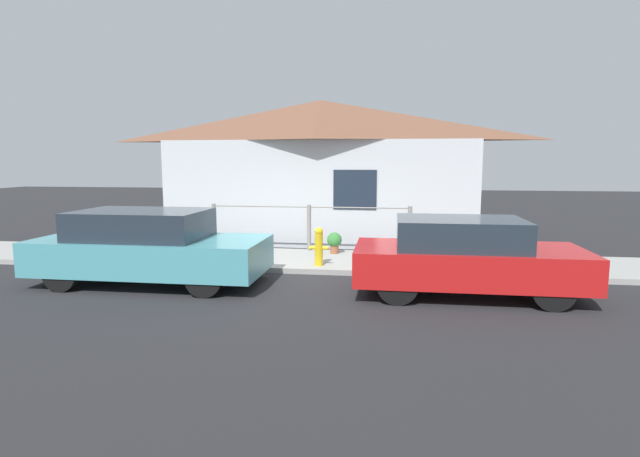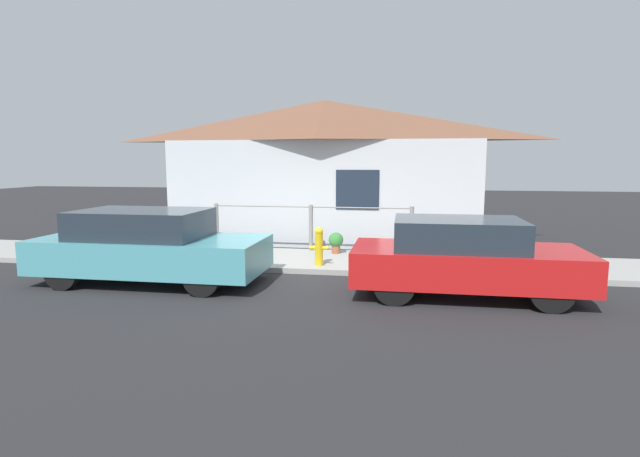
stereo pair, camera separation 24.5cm
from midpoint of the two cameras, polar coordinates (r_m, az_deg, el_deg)
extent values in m
plane|color=#262628|center=(10.16, -3.92, -5.21)|extent=(60.00, 60.00, 0.00)
cube|color=#9E9E99|center=(11.23, -2.71, -3.65)|extent=(24.00, 2.25, 0.11)
cube|color=silver|center=(12.93, -1.11, 3.91)|extent=(8.29, 0.12, 2.81)
cube|color=#1E2838|center=(12.73, 3.46, 4.47)|extent=(1.10, 0.04, 1.00)
pyramid|color=brown|center=(13.97, -0.42, 12.22)|extent=(8.69, 2.20, 1.10)
cylinder|color=gray|center=(12.71, -12.55, 0.30)|extent=(0.10, 0.10, 1.11)
cylinder|color=gray|center=(12.07, -1.84, 0.09)|extent=(0.10, 0.10, 1.11)
cylinder|color=gray|center=(11.89, 9.62, -0.14)|extent=(0.10, 0.10, 1.11)
cylinder|color=gray|center=(12.01, -1.85, 2.47)|extent=(4.80, 0.03, 0.03)
cube|color=teal|center=(9.82, -19.37, -2.83)|extent=(4.23, 1.77, 0.62)
cube|color=#232D38|center=(9.82, -20.39, 0.46)|extent=(2.33, 1.56, 0.52)
cylinder|color=black|center=(10.04, -10.63, -3.62)|extent=(0.64, 0.20, 0.64)
cylinder|color=black|center=(8.65, -13.90, -5.57)|extent=(0.64, 0.20, 0.64)
cylinder|color=black|center=(11.16, -23.49, -3.00)|extent=(0.64, 0.20, 0.64)
cylinder|color=black|center=(9.92, -28.10, -4.56)|extent=(0.64, 0.20, 0.64)
cube|color=red|center=(8.79, 15.76, -3.95)|extent=(3.79, 1.69, 0.58)
cube|color=#232D38|center=(8.69, 14.89, -0.49)|extent=(2.09, 1.49, 0.49)
cylinder|color=black|center=(9.76, 22.05, -4.33)|extent=(0.66, 0.20, 0.66)
cylinder|color=black|center=(8.39, 24.39, -6.38)|extent=(0.66, 0.20, 0.66)
cylinder|color=black|center=(9.47, 8.06, -4.18)|extent=(0.66, 0.20, 0.66)
cylinder|color=black|center=(8.05, 8.00, -6.31)|extent=(0.66, 0.20, 0.66)
cylinder|color=yellow|center=(10.34, -0.81, -2.42)|extent=(0.17, 0.17, 0.68)
sphere|color=yellow|center=(10.28, -0.82, -0.37)|extent=(0.18, 0.18, 0.18)
cylinder|color=yellow|center=(10.36, -1.49, -2.21)|extent=(0.15, 0.08, 0.08)
cylinder|color=yellow|center=(10.32, -0.14, -2.25)|extent=(0.15, 0.08, 0.08)
cylinder|color=#9E5638|center=(11.73, 1.06, -2.39)|extent=(0.20, 0.20, 0.19)
sphere|color=#387F38|center=(11.69, 1.06, -1.29)|extent=(0.35, 0.35, 0.35)
camera|label=1|loc=(0.12, -90.69, -0.09)|focal=28.00mm
camera|label=2|loc=(0.12, 89.31, 0.09)|focal=28.00mm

